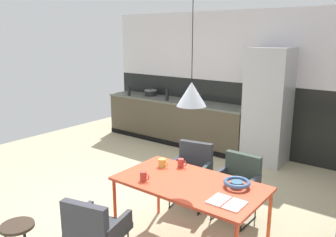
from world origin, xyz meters
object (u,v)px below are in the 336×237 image
cooking_pot (151,93)px  bottle_oil_tall (129,91)px  armchair_head_of_table (192,166)px  open_book (227,202)px  armchair_far_side (93,226)px  pendant_lamp_over_table_near (192,94)px  dining_table (190,187)px  mug_dark_espresso (181,163)px  mug_glass_clear (144,176)px  bottle_wine_green (167,95)px  side_stool (18,229)px  fruit_bowl (237,183)px  mug_short_terracotta (162,163)px  refrigerator_column (268,107)px  armchair_by_stool (238,179)px

cooking_pot → bottle_oil_tall: bottle_oil_tall is taller
armchair_head_of_table → open_book: bearing=124.6°
armchair_far_side → pendant_lamp_over_table_near: 1.52m
dining_table → mug_dark_espresso: 0.43m
armchair_far_side → mug_glass_clear: 0.70m
bottle_wine_green → armchair_far_side: bearing=-61.8°
cooking_pot → bottle_wine_green: 0.68m
bottle_oil_tall → mug_glass_clear: bearing=-44.4°
dining_table → side_stool: (-1.14, -1.24, -0.30)m
armchair_head_of_table → cooking_pot: (-2.52, 2.15, 0.44)m
fruit_bowl → bottle_wine_green: (-2.85, 2.58, 0.23)m
armchair_far_side → bottle_oil_tall: bottle_oil_tall is taller
mug_short_terracotta → armchair_far_side: bearing=-88.4°
bottle_wine_green → pendant_lamp_over_table_near: 3.72m
dining_table → bottle_wine_green: size_ratio=5.01×
mug_dark_espresso → side_stool: size_ratio=0.26×
fruit_bowl → pendant_lamp_over_table_near: 0.98m
refrigerator_column → bottle_oil_tall: refrigerator_column is taller
armchair_far_side → side_stool: bearing=-166.3°
mug_glass_clear → mug_dark_espresso: (0.09, 0.54, -0.00)m
armchair_head_of_table → mug_short_terracotta: size_ratio=6.23×
mug_dark_espresso → bottle_oil_tall: size_ratio=0.50×
mug_dark_espresso → cooking_pot: (-2.75, 2.72, 0.17)m
dining_table → mug_glass_clear: (-0.39, -0.26, 0.10)m
side_stool → armchair_by_stool: bearing=59.6°
mug_short_terracotta → open_book: bearing=-18.6°
dining_table → side_stool: 1.71m
armchair_far_side → pendant_lamp_over_table_near: (0.45, 0.90, 1.15)m
armchair_by_stool → bottle_oil_tall: (-3.56, 1.85, 0.49)m
armchair_by_stool → mug_glass_clear: size_ratio=6.82×
pendant_lamp_over_table_near → open_book: bearing=-19.3°
mug_glass_clear → side_stool: (-0.74, -0.99, -0.40)m
armchair_far_side → pendant_lamp_over_table_near: pendant_lamp_over_table_near is taller
armchair_far_side → bottle_wine_green: bearing=104.4°
open_book → armchair_by_stool: bearing=110.6°
refrigerator_column → pendant_lamp_over_table_near: size_ratio=1.88×
dining_table → mug_short_terracotta: 0.52m
dining_table → bottle_wine_green: bottle_wine_green is taller
armchair_by_stool → bottle_oil_tall: bottle_oil_tall is taller
armchair_far_side → mug_short_terracotta: 1.09m
cooking_pot → side_stool: size_ratio=0.62×
armchair_by_stool → fruit_bowl: 0.82m
armchair_head_of_table → pendant_lamp_over_table_near: bearing=111.2°
armchair_far_side → bottle_oil_tall: size_ratio=3.38×
bottle_oil_tall → side_stool: (2.31, -3.98, -0.60)m
armchair_by_stool → mug_short_terracotta: bearing=51.8°
armchair_by_stool → side_stool: armchair_by_stool is taller
bottle_oil_tall → pendant_lamp_over_table_near: 4.44m
mug_glass_clear → mug_dark_espresso: 0.55m
dining_table → bottle_oil_tall: size_ratio=6.46×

